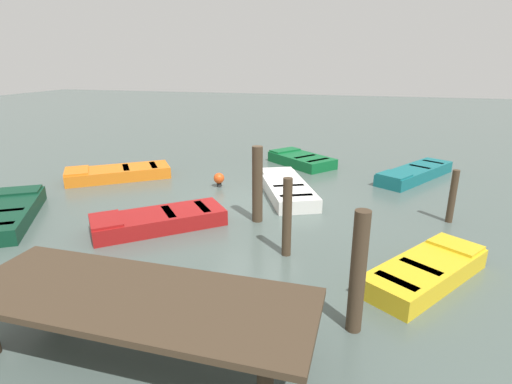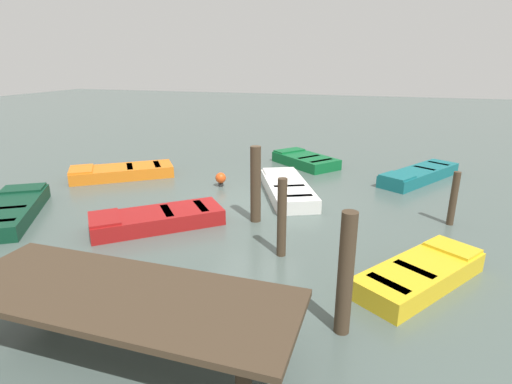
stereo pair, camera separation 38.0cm
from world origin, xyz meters
The scene contains 14 objects.
ground_plane centered at (0.00, 0.00, 0.00)m, with size 80.00×80.00×0.00m, color #4C5B56.
dock_segment centered at (-0.09, 6.70, 0.84)m, with size 5.15×1.84×0.95m.
rowboat_green centered at (-0.54, -4.97, 0.22)m, with size 2.98×2.79×0.46m.
rowboat_white centered at (-0.72, -1.03, 0.22)m, with size 2.57×3.70×0.46m.
rowboat_dark_green centered at (6.00, 3.12, 0.22)m, with size 2.94×3.67×0.46m.
rowboat_orange centered at (5.51, -1.20, 0.22)m, with size 3.64×3.16×0.46m.
rowboat_yellow centered at (-4.37, 3.44, 0.22)m, with size 2.56×3.02×0.46m.
rowboat_teal centered at (-4.82, -4.04, 0.22)m, with size 2.91×3.81×0.46m.
rowboat_red centered at (1.91, 2.47, 0.22)m, with size 3.28×3.05×0.46m.
mooring_piling_mid_left centered at (-1.54, 3.08, 0.88)m, with size 0.20×0.20×1.76m, color #423323.
mooring_piling_mid_right centered at (-5.33, 0.06, 0.71)m, with size 0.18×0.18×1.42m, color #423323.
mooring_piling_far_left centered at (-3.09, 5.35, 1.01)m, with size 0.24×0.24×2.03m, color #423323.
mooring_piling_far_right centered at (-0.41, 1.34, 1.01)m, with size 0.28×0.28×2.02m, color #423323.
marker_buoy centered at (1.64, -1.26, 0.29)m, with size 0.36×0.36×0.48m.
Camera 2 is at (-3.42, 10.92, 4.10)m, focal length 28.40 mm.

